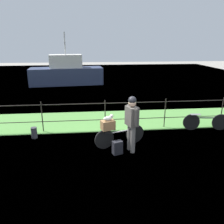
# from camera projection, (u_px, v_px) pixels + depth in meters

# --- Properties ---
(ground_plane) EXTENTS (60.00, 60.00, 0.00)m
(ground_plane) POSITION_uv_depth(u_px,v_px,m) (110.00, 157.00, 6.33)
(ground_plane) COLOR gray
(grass_strip) EXTENTS (27.00, 2.40, 0.03)m
(grass_strip) POSITION_uv_depth(u_px,v_px,m) (104.00, 120.00, 9.22)
(grass_strip) COLOR #569342
(grass_strip) RESTS_ON ground
(harbor_water) EXTENTS (30.00, 30.00, 0.00)m
(harbor_water) POSITION_uv_depth(u_px,v_px,m) (97.00, 85.00, 16.74)
(harbor_water) COLOR #60849E
(harbor_water) RESTS_ON ground
(iron_fence) EXTENTS (18.04, 0.04, 1.13)m
(iron_fence) POSITION_uv_depth(u_px,v_px,m) (105.00, 113.00, 8.10)
(iron_fence) COLOR #28231E
(iron_fence) RESTS_ON ground
(bicycle_main) EXTENTS (1.61, 0.56, 0.61)m
(bicycle_main) POSITION_uv_depth(u_px,v_px,m) (119.00, 136.00, 6.94)
(bicycle_main) COLOR black
(bicycle_main) RESTS_ON ground
(wooden_crate) EXTENTS (0.46, 0.37, 0.29)m
(wooden_crate) POSITION_uv_depth(u_px,v_px,m) (108.00, 125.00, 6.66)
(wooden_crate) COLOR olive
(wooden_crate) RESTS_ON bicycle_main
(terrier_dog) EXTENTS (0.32, 0.22, 0.18)m
(terrier_dog) POSITION_uv_depth(u_px,v_px,m) (109.00, 118.00, 6.60)
(terrier_dog) COLOR silver
(terrier_dog) RESTS_ON wooden_crate
(cyclist_person) EXTENTS (0.37, 0.52, 1.68)m
(cyclist_person) POSITION_uv_depth(u_px,v_px,m) (132.00, 119.00, 6.40)
(cyclist_person) COLOR slate
(cyclist_person) RESTS_ON ground
(backpack_on_paving) EXTENTS (0.32, 0.26, 0.40)m
(backpack_on_paving) POSITION_uv_depth(u_px,v_px,m) (117.00, 147.00, 6.46)
(backpack_on_paving) COLOR black
(backpack_on_paving) RESTS_ON ground
(mooring_bollard) EXTENTS (0.20, 0.20, 0.38)m
(mooring_bollard) POSITION_uv_depth(u_px,v_px,m) (34.00, 133.00, 7.54)
(mooring_bollard) COLOR #38383D
(mooring_bollard) RESTS_ON ground
(bicycle_parked) EXTENTS (1.67, 0.26, 0.61)m
(bicycle_parked) POSITION_uv_depth(u_px,v_px,m) (205.00, 122.00, 8.17)
(bicycle_parked) COLOR black
(bicycle_parked) RESTS_ON ground
(moored_boat_near) EXTENTS (5.50, 2.23, 3.80)m
(moored_boat_near) POSITION_uv_depth(u_px,v_px,m) (67.00, 73.00, 16.79)
(moored_boat_near) COLOR #2D3856
(moored_boat_near) RESTS_ON ground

